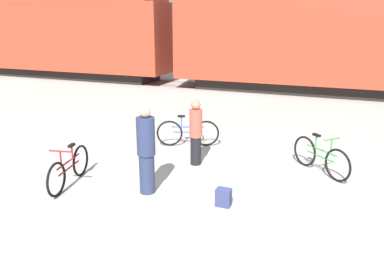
# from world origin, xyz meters

# --- Properties ---
(ground_plane) EXTENTS (80.00, 80.00, 0.00)m
(ground_plane) POSITION_xyz_m (0.00, 0.00, 0.00)
(ground_plane) COLOR #A8A399
(freight_train) EXTENTS (41.77, 3.05, 5.79)m
(freight_train) POSITION_xyz_m (0.00, 12.38, 3.06)
(freight_train) COLOR black
(freight_train) RESTS_ON ground_plane
(rail_near) EXTENTS (53.77, 0.07, 0.01)m
(rail_near) POSITION_xyz_m (0.00, 11.66, 0.01)
(rail_near) COLOR #4C4238
(rail_near) RESTS_ON ground_plane
(rail_far) EXTENTS (53.77, 0.07, 0.01)m
(rail_far) POSITION_xyz_m (0.00, 13.10, 0.01)
(rail_far) COLOR #4C4238
(rail_far) RESTS_ON ground_plane
(bicycle_blue) EXTENTS (1.63, 0.68, 0.90)m
(bicycle_blue) POSITION_xyz_m (-2.43, 2.63, 0.38)
(bicycle_blue) COLOR black
(bicycle_blue) RESTS_ON ground_plane
(bicycle_maroon) EXTENTS (0.50, 1.73, 0.87)m
(bicycle_maroon) POSITION_xyz_m (-3.74, -0.70, 0.37)
(bicycle_maroon) COLOR black
(bicycle_maroon) RESTS_ON ground_plane
(bicycle_green) EXTENTS (1.32, 1.22, 0.90)m
(bicycle_green) POSITION_xyz_m (1.10, 1.95, 0.38)
(bicycle_green) COLOR black
(bicycle_green) RESTS_ON ground_plane
(person_in_red) EXTENTS (0.30, 0.30, 1.58)m
(person_in_red) POSITION_xyz_m (-1.72, 1.41, 0.80)
(person_in_red) COLOR black
(person_in_red) RESTS_ON ground_plane
(person_in_navy) EXTENTS (0.36, 0.36, 1.78)m
(person_in_navy) POSITION_xyz_m (-2.06, -0.40, 0.89)
(person_in_navy) COLOR #283351
(person_in_navy) RESTS_ON ground_plane
(backpack) EXTENTS (0.28, 0.20, 0.34)m
(backpack) POSITION_xyz_m (-0.46, -0.39, 0.17)
(backpack) COLOR navy
(backpack) RESTS_ON ground_plane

